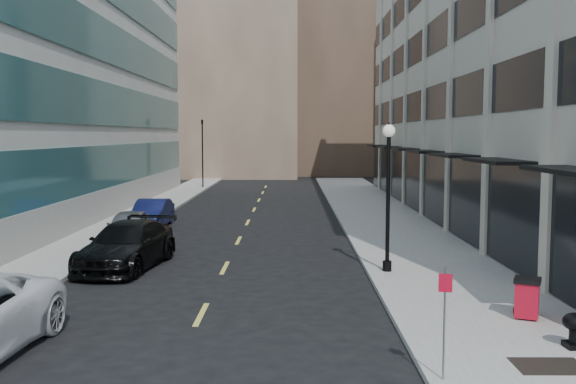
{
  "coord_description": "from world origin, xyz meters",
  "views": [
    {
      "loc": [
        2.42,
        -8.74,
        4.79
      ],
      "look_at": [
        2.29,
        12.65,
        2.87
      ],
      "focal_mm": 40.0,
      "sensor_mm": 36.0,
      "label": 1
    }
  ],
  "objects_px": {
    "traffic_signal": "(202,124)",
    "car_silver_sedan": "(129,227)",
    "car_black_pickup": "(127,245)",
    "trash_bin": "(527,297)",
    "car_blue_sedan": "(152,214)",
    "lamppost": "(388,184)",
    "urn_planter": "(575,327)",
    "sign_post": "(445,306)"
  },
  "relations": [
    {
      "from": "traffic_signal",
      "to": "car_silver_sedan",
      "type": "bearing_deg",
      "value": -88.6
    },
    {
      "from": "traffic_signal",
      "to": "car_black_pickup",
      "type": "bearing_deg",
      "value": -86.66
    },
    {
      "from": "trash_bin",
      "to": "traffic_signal",
      "type": "bearing_deg",
      "value": 132.48
    },
    {
      "from": "traffic_signal",
      "to": "car_blue_sedan",
      "type": "height_order",
      "value": "traffic_signal"
    },
    {
      "from": "car_silver_sedan",
      "to": "lamppost",
      "type": "bearing_deg",
      "value": -35.9
    },
    {
      "from": "traffic_signal",
      "to": "trash_bin",
      "type": "relative_size",
      "value": 6.74
    },
    {
      "from": "lamppost",
      "to": "traffic_signal",
      "type": "bearing_deg",
      "value": 107.62
    },
    {
      "from": "car_black_pickup",
      "to": "traffic_signal",
      "type": "bearing_deg",
      "value": 101.1
    },
    {
      "from": "traffic_signal",
      "to": "urn_planter",
      "type": "distance_m",
      "value": 45.61
    },
    {
      "from": "car_blue_sedan",
      "to": "car_silver_sedan",
      "type": "bearing_deg",
      "value": -89.41
    },
    {
      "from": "car_silver_sedan",
      "to": "trash_bin",
      "type": "height_order",
      "value": "car_silver_sedan"
    },
    {
      "from": "sign_post",
      "to": "car_blue_sedan",
      "type": "bearing_deg",
      "value": 128.78
    },
    {
      "from": "car_blue_sedan",
      "to": "sign_post",
      "type": "distance_m",
      "value": 23.22
    },
    {
      "from": "traffic_signal",
      "to": "sign_post",
      "type": "relative_size",
      "value": 3.19
    },
    {
      "from": "urn_planter",
      "to": "sign_post",
      "type": "bearing_deg",
      "value": -150.81
    },
    {
      "from": "traffic_signal",
      "to": "urn_planter",
      "type": "xyz_separation_m",
      "value": [
        14.1,
        -43.07,
        -5.1
      ]
    },
    {
      "from": "car_silver_sedan",
      "to": "urn_planter",
      "type": "height_order",
      "value": "car_silver_sedan"
    },
    {
      "from": "car_black_pickup",
      "to": "lamppost",
      "type": "bearing_deg",
      "value": 0.48
    },
    {
      "from": "car_black_pickup",
      "to": "trash_bin",
      "type": "height_order",
      "value": "car_black_pickup"
    },
    {
      "from": "sign_post",
      "to": "urn_planter",
      "type": "height_order",
      "value": "sign_post"
    },
    {
      "from": "traffic_signal",
      "to": "lamppost",
      "type": "xyz_separation_m",
      "value": [
        11.17,
        -35.18,
        -2.58
      ]
    },
    {
      "from": "lamppost",
      "to": "urn_planter",
      "type": "relative_size",
      "value": 6.59
    },
    {
      "from": "car_blue_sedan",
      "to": "lamppost",
      "type": "relative_size",
      "value": 0.87
    },
    {
      "from": "car_black_pickup",
      "to": "car_silver_sedan",
      "type": "bearing_deg",
      "value": 111.38
    },
    {
      "from": "car_silver_sedan",
      "to": "lamppost",
      "type": "height_order",
      "value": "lamppost"
    },
    {
      "from": "car_black_pickup",
      "to": "sign_post",
      "type": "distance_m",
      "value": 14.05
    },
    {
      "from": "trash_bin",
      "to": "lamppost",
      "type": "bearing_deg",
      "value": 139.28
    },
    {
      "from": "car_silver_sedan",
      "to": "traffic_signal",
      "type": "bearing_deg",
      "value": 87.22
    },
    {
      "from": "car_black_pickup",
      "to": "lamppost",
      "type": "height_order",
      "value": "lamppost"
    },
    {
      "from": "car_silver_sedan",
      "to": "car_blue_sedan",
      "type": "height_order",
      "value": "car_blue_sedan"
    },
    {
      "from": "trash_bin",
      "to": "car_black_pickup",
      "type": "bearing_deg",
      "value": 173.89
    },
    {
      "from": "car_silver_sedan",
      "to": "car_black_pickup",
      "type": "bearing_deg",
      "value": -80.57
    },
    {
      "from": "car_black_pickup",
      "to": "lamppost",
      "type": "distance_m",
      "value": 9.55
    },
    {
      "from": "traffic_signal",
      "to": "trash_bin",
      "type": "bearing_deg",
      "value": -71.23
    },
    {
      "from": "car_silver_sedan",
      "to": "sign_post",
      "type": "distance_m",
      "value": 19.12
    },
    {
      "from": "trash_bin",
      "to": "lamppost",
      "type": "distance_m",
      "value": 6.71
    },
    {
      "from": "traffic_signal",
      "to": "car_silver_sedan",
      "type": "distance_m",
      "value": 29.14
    },
    {
      "from": "car_silver_sedan",
      "to": "lamppost",
      "type": "relative_size",
      "value": 0.83
    },
    {
      "from": "car_silver_sedan",
      "to": "urn_planter",
      "type": "relative_size",
      "value": 5.49
    },
    {
      "from": "car_black_pickup",
      "to": "urn_planter",
      "type": "height_order",
      "value": "car_black_pickup"
    },
    {
      "from": "sign_post",
      "to": "trash_bin",
      "type": "bearing_deg",
      "value": 66.17
    },
    {
      "from": "lamppost",
      "to": "car_blue_sedan",
      "type": "bearing_deg",
      "value": 133.2
    }
  ]
}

